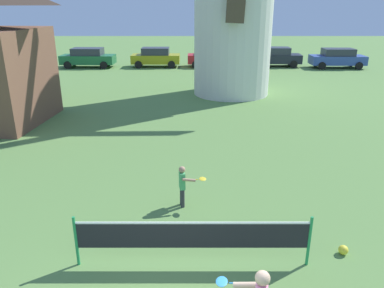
% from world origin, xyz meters
% --- Properties ---
extents(tennis_net, '(4.68, 0.06, 1.10)m').
position_xyz_m(tennis_net, '(0.43, 2.17, 0.68)').
color(tennis_net, '#238E4C').
rests_on(tennis_net, ground_plane).
extents(player_far, '(0.72, 0.38, 1.12)m').
position_xyz_m(player_far, '(0.19, 4.56, 0.63)').
color(player_far, '#333338').
rests_on(player_far, ground_plane).
extents(stray_ball, '(0.20, 0.20, 0.20)m').
position_xyz_m(stray_ball, '(3.60, 2.51, 0.10)').
color(stray_ball, yellow).
rests_on(stray_ball, ground_plane).
extents(parked_car_green, '(4.38, 1.97, 1.56)m').
position_xyz_m(parked_car_green, '(-8.15, 27.59, 0.81)').
color(parked_car_green, '#1E6638').
rests_on(parked_car_green, ground_plane).
extents(parked_car_mustard, '(3.97, 1.88, 1.56)m').
position_xyz_m(parked_car_mustard, '(-2.60, 27.88, 0.81)').
color(parked_car_mustard, '#999919').
rests_on(parked_car_mustard, ground_plane).
extents(parked_car_red, '(4.02, 1.92, 1.56)m').
position_xyz_m(parked_car_red, '(2.08, 27.93, 0.81)').
color(parked_car_red, red).
rests_on(parked_car_red, ground_plane).
extents(parked_car_black, '(4.41, 2.05, 1.56)m').
position_xyz_m(parked_car_black, '(7.31, 28.12, 0.81)').
color(parked_car_black, '#1E232D').
rests_on(parked_car_black, ground_plane).
extents(parked_car_blue, '(4.34, 1.92, 1.56)m').
position_xyz_m(parked_car_blue, '(12.28, 27.23, 0.81)').
color(parked_car_blue, '#334C99').
rests_on(parked_car_blue, ground_plane).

